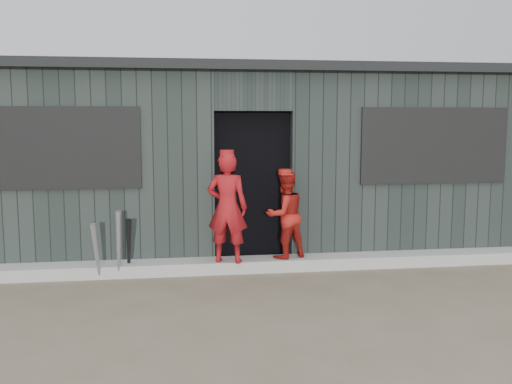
{
  "coord_description": "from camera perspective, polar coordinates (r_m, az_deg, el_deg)",
  "views": [
    {
      "loc": [
        -0.98,
        -5.14,
        1.9
      ],
      "look_at": [
        0.0,
        1.8,
        1.0
      ],
      "focal_mm": 40.0,
      "sensor_mm": 36.0,
      "label": 1
    }
  ],
  "objects": [
    {
      "name": "bat_mid",
      "position": [
        6.95,
        -13.58,
        -5.19
      ],
      "size": [
        0.11,
        0.18,
        0.84
      ],
      "primitive_type": "cone",
      "rotation": [
        0.12,
        0.0,
        0.25
      ],
      "color": "gray",
      "rests_on": "ground"
    },
    {
      "name": "dugout",
      "position": [
        8.72,
        -1.57,
        3.28
      ],
      "size": [
        8.3,
        3.3,
        2.62
      ],
      "color": "black",
      "rests_on": "ground"
    },
    {
      "name": "ground",
      "position": [
        5.56,
        2.65,
        -12.66
      ],
      "size": [
        80.0,
        80.0,
        0.0
      ],
      "primitive_type": "plane",
      "color": "brown",
      "rests_on": "ground"
    },
    {
      "name": "bat_right",
      "position": [
        7.06,
        -12.61,
        -5.39
      ],
      "size": [
        0.12,
        0.35,
        0.74
      ],
      "primitive_type": "cone",
      "rotation": [
        0.38,
        0.0,
        0.14
      ],
      "color": "black",
      "rests_on": "ground"
    },
    {
      "name": "player_red_right",
      "position": [
        7.19,
        2.92,
        -2.29
      ],
      "size": [
        0.65,
        0.58,
        1.1
      ],
      "primitive_type": "imported",
      "rotation": [
        0.0,
        0.0,
        3.5
      ],
      "color": "#A21913",
      "rests_on": "curb"
    },
    {
      "name": "player_grey_back",
      "position": [
        7.79,
        0.18,
        -1.5
      ],
      "size": [
        0.79,
        0.63,
        1.41
      ],
      "primitive_type": "imported",
      "rotation": [
        0.0,
        0.0,
        3.45
      ],
      "color": "#B8B8B8",
      "rests_on": "ground"
    },
    {
      "name": "player_red_left",
      "position": [
        6.95,
        -2.89,
        -1.57
      ],
      "size": [
        0.56,
        0.45,
        1.35
      ],
      "primitive_type": "imported",
      "rotation": [
        0.0,
        0.0,
        2.86
      ],
      "color": "maroon",
      "rests_on": "curb"
    },
    {
      "name": "curb",
      "position": [
        7.26,
        -0.02,
        -7.24
      ],
      "size": [
        8.0,
        0.36,
        0.15
      ],
      "primitive_type": "cube",
      "color": "#A0A19B",
      "rests_on": "ground"
    },
    {
      "name": "bat_left",
      "position": [
        6.95,
        -15.67,
        -5.78
      ],
      "size": [
        0.12,
        0.26,
        0.71
      ],
      "primitive_type": "cone",
      "rotation": [
        0.27,
        0.0,
        -0.19
      ],
      "color": "#95959D",
      "rests_on": "ground"
    }
  ]
}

